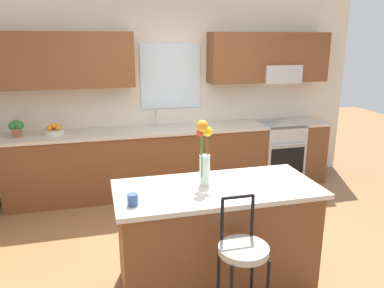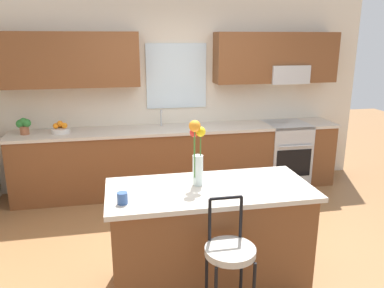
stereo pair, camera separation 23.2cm
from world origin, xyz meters
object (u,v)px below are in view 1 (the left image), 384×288
at_px(bar_stool_near, 243,256).
at_px(potted_plant_small, 16,127).
at_px(kitchen_island, 216,236).
at_px(fruit_bowl_oranges, 54,131).
at_px(mug_ceramic, 133,200).
at_px(oven_range, 278,152).
at_px(flower_vase, 204,151).

xyz_separation_m(bar_stool_near, potted_plant_small, (-1.92, 2.82, 0.41)).
xyz_separation_m(kitchen_island, fruit_bowl_oranges, (-1.47, 2.22, 0.51)).
height_order(mug_ceramic, potted_plant_small, potted_plant_small).
bearing_deg(bar_stool_near, potted_plant_small, 124.23).
bearing_deg(oven_range, potted_plant_small, 179.60).
bearing_deg(kitchen_island, oven_range, 52.24).
bearing_deg(fruit_bowl_oranges, kitchen_island, -56.43).
bearing_deg(kitchen_island, bar_stool_near, -90.00).
relative_size(bar_stool_near, potted_plant_small, 4.78).
relative_size(oven_range, potted_plant_small, 4.22).
xyz_separation_m(oven_range, potted_plant_small, (-3.61, 0.03, 0.59)).
height_order(kitchen_island, fruit_bowl_oranges, fruit_bowl_oranges).
distance_m(bar_stool_near, potted_plant_small, 3.43).
distance_m(bar_stool_near, fruit_bowl_oranges, 3.20).
bearing_deg(oven_range, flower_vase, -130.23).
bearing_deg(bar_stool_near, mug_ceramic, 150.08).
height_order(flower_vase, fruit_bowl_oranges, flower_vase).
xyz_separation_m(fruit_bowl_oranges, potted_plant_small, (-0.45, -0.00, 0.07)).
xyz_separation_m(flower_vase, mug_ceramic, (-0.63, -0.26, -0.25)).
distance_m(kitchen_island, potted_plant_small, 2.99).
bearing_deg(potted_plant_small, fruit_bowl_oranges, 0.53).
bearing_deg(kitchen_island, potted_plant_small, 130.89).
distance_m(kitchen_island, fruit_bowl_oranges, 2.71).
bearing_deg(fruit_bowl_oranges, flower_vase, -57.29).
distance_m(bar_stool_near, mug_ceramic, 0.89).
xyz_separation_m(oven_range, fruit_bowl_oranges, (-3.17, 0.03, 0.51)).
distance_m(oven_range, fruit_bowl_oranges, 3.21).
xyz_separation_m(kitchen_island, mug_ceramic, (-0.72, -0.19, 0.50)).
relative_size(oven_range, mug_ceramic, 10.22).
relative_size(flower_vase, potted_plant_small, 2.60).
xyz_separation_m(bar_stool_near, fruit_bowl_oranges, (-1.47, 2.82, 0.34)).
bearing_deg(flower_vase, bar_stool_near, -82.07).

